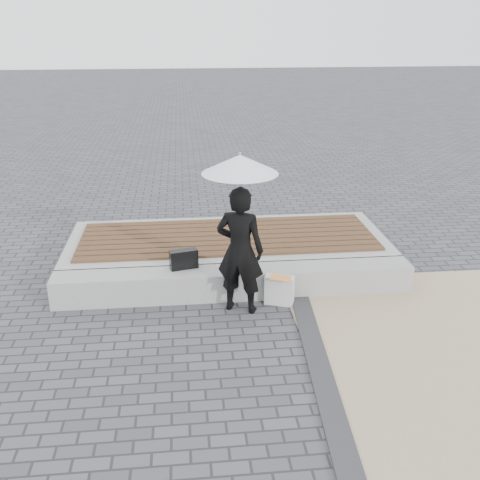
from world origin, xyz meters
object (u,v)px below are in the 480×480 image
object	(u,v)px
parasol	(240,164)
seating_ledge	(235,282)
woman	(240,250)
handbag	(184,259)
canvas_tote	(279,290)

from	to	relation	value
parasol	seating_ledge	bearing A→B (deg)	93.65
seating_ledge	woman	xyz separation A→B (m)	(0.03, -0.42, 0.66)
handbag	canvas_tote	distance (m)	1.39
woman	handbag	world-z (taller)	woman
woman	handbag	size ratio (longest dim) A/B	4.45
parasol	canvas_tote	xyz separation A→B (m)	(0.55, 0.10, -1.79)
handbag	parasol	bearing A→B (deg)	-49.13
woman	parasol	xyz separation A→B (m)	(0.00, 0.00, 1.14)
canvas_tote	seating_ledge	bearing A→B (deg)	171.03
parasol	handbag	distance (m)	1.71
parasol	handbag	world-z (taller)	parasol
seating_ledge	canvas_tote	distance (m)	0.66
seating_ledge	handbag	world-z (taller)	handbag
handbag	canvas_tote	bearing A→B (deg)	-31.67
woman	canvas_tote	bearing A→B (deg)	-148.69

